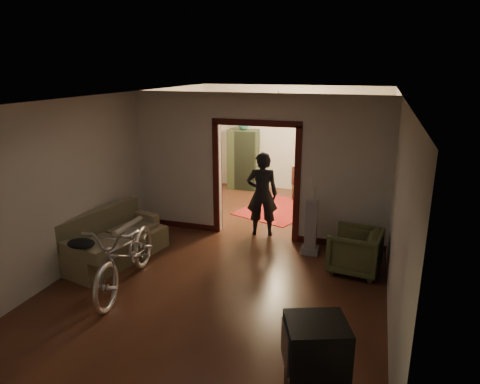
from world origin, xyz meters
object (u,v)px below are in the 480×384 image
at_px(bicycle, 126,253).
at_px(armchair, 355,251).
at_px(sofa, 114,236).
at_px(person, 262,194).
at_px(desk, 324,182).
at_px(locker, 243,160).

bearing_deg(bicycle, armchair, 16.18).
height_order(sofa, person, person).
xyz_separation_m(sofa, armchair, (4.02, 0.82, -0.07)).
bearing_deg(sofa, person, 54.65).
distance_m(bicycle, person, 3.05).
bearing_deg(desk, sofa, -123.49).
bearing_deg(locker, desk, -5.77).
bearing_deg(locker, bicycle, -94.69).
bearing_deg(armchair, sofa, -70.26).
relative_size(armchair, person, 0.47).
xyz_separation_m(sofa, person, (2.14, 1.92, 0.41)).
bearing_deg(locker, armchair, -56.68).
bearing_deg(person, armchair, 135.61).
bearing_deg(bicycle, sofa, 124.16).
height_order(bicycle, locker, locker).
distance_m(sofa, armchair, 4.10).
height_order(sofa, locker, locker).
bearing_deg(desk, bicycle, -113.86).
height_order(armchair, locker, locker).
relative_size(sofa, person, 1.12).
distance_m(sofa, bicycle, 1.07).
xyz_separation_m(sofa, bicycle, (0.74, -0.77, 0.12)).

